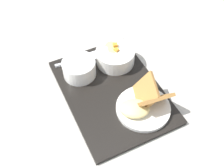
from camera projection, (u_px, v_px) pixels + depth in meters
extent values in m
plane|color=#ADA89E|center=(112.00, 92.00, 0.96)|extent=(4.00, 4.00, 0.00)
cube|color=black|center=(112.00, 91.00, 0.95)|extent=(0.43, 0.31, 0.02)
cylinder|color=white|center=(115.00, 56.00, 1.01)|extent=(0.14, 0.14, 0.06)
torus|color=white|center=(115.00, 51.00, 0.99)|extent=(0.14, 0.14, 0.01)
cylinder|color=#8EBC6B|center=(121.00, 54.00, 0.98)|extent=(0.04, 0.04, 0.01)
cylinder|color=#8EBC6B|center=(111.00, 47.00, 1.00)|extent=(0.06, 0.06, 0.02)
cylinder|color=#8EBC6B|center=(117.00, 49.00, 0.99)|extent=(0.05, 0.05, 0.01)
cylinder|color=#8EBC6B|center=(113.00, 49.00, 0.99)|extent=(0.05, 0.05, 0.01)
cube|color=orange|center=(115.00, 46.00, 0.99)|extent=(0.02, 0.02, 0.02)
cube|color=orange|center=(116.00, 50.00, 0.98)|extent=(0.02, 0.02, 0.01)
cylinder|color=white|center=(79.00, 68.00, 0.96)|extent=(0.11, 0.11, 0.06)
torus|color=white|center=(78.00, 63.00, 0.94)|extent=(0.12, 0.12, 0.01)
cylinder|color=#B29342|center=(79.00, 66.00, 0.96)|extent=(0.10, 0.10, 0.04)
cube|color=#D1B75B|center=(80.00, 64.00, 0.94)|extent=(0.02, 0.02, 0.01)
cylinder|color=white|center=(143.00, 108.00, 0.89)|extent=(0.17, 0.17, 0.01)
ellipsoid|color=#E5CC7F|center=(134.00, 109.00, 0.86)|extent=(0.11, 0.12, 0.03)
cube|color=#A37038|center=(153.00, 100.00, 0.87)|extent=(0.08, 0.11, 0.09)
cube|color=#A37038|center=(144.00, 93.00, 0.88)|extent=(0.12, 0.10, 0.09)
cube|color=silver|center=(96.00, 52.00, 1.06)|extent=(0.01, 0.11, 0.00)
cube|color=black|center=(72.00, 58.00, 1.03)|extent=(0.02, 0.08, 0.01)
ellipsoid|color=silver|center=(92.00, 56.00, 1.04)|extent=(0.04, 0.05, 0.01)
cube|color=silver|center=(70.00, 62.00, 1.02)|extent=(0.02, 0.11, 0.01)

